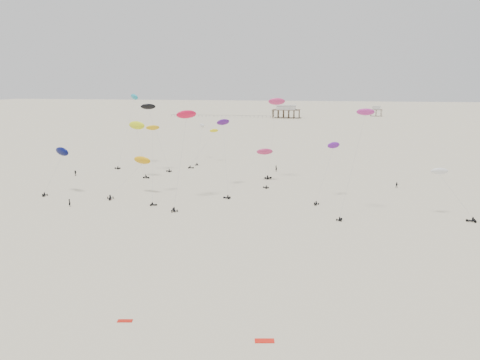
% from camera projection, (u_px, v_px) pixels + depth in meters
% --- Properties ---
extents(ground_plane, '(900.00, 900.00, 0.00)m').
position_uv_depth(ground_plane, '(282.00, 144.00, 212.78)').
color(ground_plane, '#C2B89A').
extents(pavilion_main, '(21.00, 13.00, 9.80)m').
position_uv_depth(pavilion_main, '(286.00, 112.00, 358.03)').
color(pavilion_main, brown).
rests_on(pavilion_main, ground).
extents(pavilion_small, '(9.00, 7.00, 8.00)m').
position_uv_depth(pavilion_small, '(376.00, 112.00, 375.27)').
color(pavilion_small, brown).
rests_on(pavilion_small, ground).
extents(pier_fence, '(80.20, 0.20, 1.50)m').
position_uv_depth(pier_fence, '(220.00, 116.00, 367.54)').
color(pier_fence, black).
rests_on(pier_fence, ground).
extents(rig_0, '(3.91, 16.65, 18.03)m').
position_uv_depth(rig_0, '(201.00, 136.00, 168.47)').
color(rig_0, black).
rests_on(rig_0, ground).
extents(rig_1, '(8.89, 6.24, 11.21)m').
position_uv_depth(rig_1, '(451.00, 189.00, 98.65)').
color(rig_1, black).
rests_on(rig_1, ground).
extents(rig_2, '(6.39, 11.70, 15.23)m').
position_uv_depth(rig_2, '(329.00, 160.00, 113.51)').
color(rig_2, black).
rests_on(rig_2, ground).
extents(rig_3, '(9.46, 11.05, 11.86)m').
position_uv_depth(rig_3, '(136.00, 167.00, 118.38)').
color(rig_3, black).
rests_on(rig_3, ground).
extents(rig_4, '(7.49, 10.10, 23.37)m').
position_uv_depth(rig_4, '(360.00, 136.00, 99.23)').
color(rig_4, black).
rests_on(rig_4, ground).
extents(rig_5, '(6.65, 8.14, 12.20)m').
position_uv_depth(rig_5, '(60.00, 157.00, 119.48)').
color(rig_5, black).
rests_on(rig_5, ground).
extents(rig_6, '(6.84, 14.66, 20.48)m').
position_uv_depth(rig_6, '(153.00, 148.00, 115.59)').
color(rig_6, black).
rests_on(rig_6, ground).
extents(rig_7, '(5.47, 15.91, 22.96)m').
position_uv_depth(rig_7, '(184.00, 130.00, 110.13)').
color(rig_7, black).
rests_on(rig_7, ground).
extents(rig_8, '(6.97, 17.35, 21.98)m').
position_uv_depth(rig_8, '(224.00, 137.00, 123.80)').
color(rig_8, black).
rests_on(rig_8, ground).
extents(rig_9, '(5.94, 14.83, 25.07)m').
position_uv_depth(rig_9, '(132.00, 107.00, 158.44)').
color(rig_9, black).
rests_on(rig_9, ground).
extents(rig_10, '(7.30, 16.66, 18.24)m').
position_uv_depth(rig_10, '(205.00, 144.00, 161.44)').
color(rig_10, black).
rests_on(rig_10, ground).
extents(rig_11, '(10.10, 3.73, 21.66)m').
position_uv_depth(rig_11, '(152.00, 118.00, 147.07)').
color(rig_11, black).
rests_on(rig_11, ground).
extents(rig_12, '(7.11, 4.29, 16.93)m').
position_uv_depth(rig_12, '(138.00, 132.00, 138.19)').
color(rig_12, black).
rests_on(rig_12, ground).
extents(rig_13, '(5.87, 4.63, 23.83)m').
position_uv_depth(rig_13, '(275.00, 120.00, 135.72)').
color(rig_13, black).
rests_on(rig_13, ground).
extents(rig_14, '(5.16, 12.48, 12.28)m').
position_uv_depth(rig_14, '(265.00, 156.00, 133.37)').
color(rig_14, black).
rests_on(rig_14, ground).
extents(spectator_0, '(0.92, 0.84, 2.09)m').
position_uv_depth(spectator_0, '(70.00, 206.00, 108.32)').
color(spectator_0, black).
rests_on(spectator_0, ground).
extents(spectator_1, '(0.99, 0.64, 1.93)m').
position_uv_depth(spectator_1, '(397.00, 188.00, 126.87)').
color(spectator_1, black).
rests_on(spectator_1, ground).
extents(spectator_2, '(1.35, 0.97, 2.06)m').
position_uv_depth(spectator_2, '(75.00, 176.00, 142.95)').
color(spectator_2, black).
rests_on(spectator_2, ground).
extents(spectator_3, '(1.00, 1.00, 2.31)m').
position_uv_depth(spectator_3, '(276.00, 171.00, 149.68)').
color(spectator_3, black).
rests_on(spectator_3, ground).
extents(grounded_kite_a, '(2.32, 1.27, 0.08)m').
position_uv_depth(grounded_kite_a, '(264.00, 341.00, 52.47)').
color(grounded_kite_a, red).
rests_on(grounded_kite_a, ground).
extents(grounded_kite_b, '(1.90, 1.01, 0.07)m').
position_uv_depth(grounded_kite_b, '(125.00, 321.00, 56.82)').
color(grounded_kite_b, red).
rests_on(grounded_kite_b, ground).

